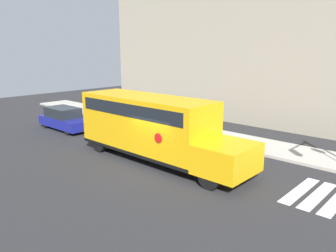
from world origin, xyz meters
TOP-DOWN VIEW (x-y plane):
  - ground_plane at (0.00, 0.00)m, footprint 60.00×60.00m
  - sidewalk_strip at (0.00, 6.50)m, footprint 44.00×3.00m
  - building_backdrop at (0.00, 13.00)m, footprint 32.00×4.00m
  - school_bus at (-1.09, 0.72)m, footprint 9.86×2.57m
  - parked_car at (-10.37, 1.11)m, footprint 4.54×1.73m

SIDE VIEW (x-z plane):
  - ground_plane at x=0.00m, z-range 0.00..0.00m
  - sidewalk_strip at x=0.00m, z-range 0.00..0.15m
  - parked_car at x=-10.37m, z-range -0.02..1.54m
  - school_bus at x=-1.09m, z-range 0.21..3.45m
  - building_backdrop at x=0.00m, z-range 0.00..12.16m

